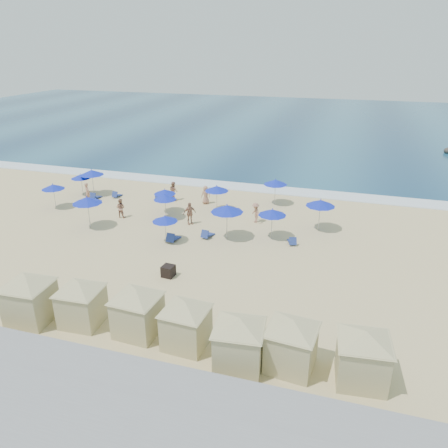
{
  "coord_description": "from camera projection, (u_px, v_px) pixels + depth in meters",
  "views": [
    {
      "loc": [
        12.08,
        -25.11,
        13.4
      ],
      "look_at": [
        3.4,
        3.0,
        1.19
      ],
      "focal_mm": 35.0,
      "sensor_mm": 36.0,
      "label": 1
    }
  ],
  "objects": [
    {
      "name": "cabana_5",
      "position": [
        292.0,
        338.0,
        18.95
      ],
      "size": [
        4.35,
        4.35,
        2.74
      ],
      "color": "tan",
      "rests_on": "ground"
    },
    {
      "name": "umbrella_8",
      "position": [
        227.0,
        209.0,
        31.47
      ],
      "size": [
        2.4,
        2.4,
        2.73
      ],
      "color": "#A5A8AD",
      "rests_on": "ground"
    },
    {
      "name": "beach_chair_3",
      "position": [
        173.0,
        238.0,
        31.81
      ],
      "size": [
        0.68,
        1.42,
        0.77
      ],
      "color": "navy",
      "rests_on": "ground"
    },
    {
      "name": "beach_chair_5",
      "position": [
        292.0,
        241.0,
        31.39
      ],
      "size": [
        0.86,
        1.29,
        0.65
      ],
      "color": "navy",
      "rests_on": "ground"
    },
    {
      "name": "beachgoer_4",
      "position": [
        206.0,
        195.0,
        39.08
      ],
      "size": [
        0.97,
        0.88,
        1.67
      ],
      "primitive_type": "imported",
      "rotation": [
        0.0,
        0.0,
        3.7
      ],
      "color": "#A7735D",
      "rests_on": "ground"
    },
    {
      "name": "umbrella_5",
      "position": [
        165.0,
        197.0,
        35.36
      ],
      "size": [
        1.88,
        1.88,
        2.14
      ],
      "color": "#A5A8AD",
      "rests_on": "ground"
    },
    {
      "name": "umbrella_3",
      "position": [
        87.0,
        200.0,
        33.45
      ],
      "size": [
        2.3,
        2.3,
        2.61
      ],
      "color": "#A5A8AD",
      "rests_on": "ground"
    },
    {
      "name": "cabana_0",
      "position": [
        28.0,
        293.0,
        22.24
      ],
      "size": [
        4.55,
        4.55,
        2.86
      ],
      "color": "tan",
      "rests_on": "ground"
    },
    {
      "name": "seawall",
      "position": [
        32.0,
        369.0,
        18.43
      ],
      "size": [
        160.0,
        6.1,
        1.22
      ],
      "color": "gray",
      "rests_on": "ground"
    },
    {
      "name": "trash_bin",
      "position": [
        168.0,
        271.0,
        26.99
      ],
      "size": [
        0.78,
        0.78,
        0.72
      ],
      "primitive_type": "cube",
      "rotation": [
        0.0,
        0.0,
        -0.1
      ],
      "color": "black",
      "rests_on": "ground"
    },
    {
      "name": "umbrella_0",
      "position": [
        81.0,
        176.0,
        41.04
      ],
      "size": [
        1.84,
        1.84,
        2.09
      ],
      "color": "#A5A8AD",
      "rests_on": "ground"
    },
    {
      "name": "beachgoer_0",
      "position": [
        88.0,
        193.0,
        39.25
      ],
      "size": [
        0.82,
        0.76,
        1.88
      ],
      "primitive_type": "imported",
      "rotation": [
        0.0,
        0.0,
        2.53
      ],
      "color": "#A7735D",
      "rests_on": "ground"
    },
    {
      "name": "beach_chair_0",
      "position": [
        95.0,
        197.0,
        40.44
      ],
      "size": [
        0.63,
        1.32,
        0.71
      ],
      "color": "navy",
      "rests_on": "ground"
    },
    {
      "name": "beachgoer_2",
      "position": [
        190.0,
        213.0,
        34.62
      ],
      "size": [
        1.09,
        1.05,
        1.82
      ],
      "primitive_type": "imported",
      "rotation": [
        0.0,
        0.0,
        0.75
      ],
      "color": "#A7735D",
      "rests_on": "ground"
    },
    {
      "name": "ocean",
      "position": [
        290.0,
        123.0,
        79.12
      ],
      "size": [
        160.0,
        80.0,
        0.06
      ],
      "primitive_type": "cube",
      "color": "navy",
      "rests_on": "ground"
    },
    {
      "name": "beachgoer_5",
      "position": [
        121.0,
        208.0,
        36.01
      ],
      "size": [
        0.81,
        0.64,
        1.63
      ],
      "primitive_type": "imported",
      "rotation": [
        0.0,
        0.0,
        3.18
      ],
      "color": "#A7735D",
      "rests_on": "ground"
    },
    {
      "name": "cabana_1",
      "position": [
        81.0,
        297.0,
        22.05
      ],
      "size": [
        4.22,
        4.22,
        2.65
      ],
      "color": "tan",
      "rests_on": "ground"
    },
    {
      "name": "umbrella_4",
      "position": [
        165.0,
        192.0,
        36.71
      ],
      "size": [
        1.87,
        1.87,
        2.12
      ],
      "color": "#A5A8AD",
      "rests_on": "ground"
    },
    {
      "name": "beach_chair_1",
      "position": [
        117.0,
        195.0,
        40.98
      ],
      "size": [
        0.54,
        1.18,
        0.64
      ],
      "color": "navy",
      "rests_on": "ground"
    },
    {
      "name": "umbrella_1",
      "position": [
        53.0,
        187.0,
        37.65
      ],
      "size": [
        1.97,
        1.97,
        2.24
      ],
      "color": "#A5A8AD",
      "rests_on": "ground"
    },
    {
      "name": "beachgoer_3",
      "position": [
        255.0,
        213.0,
        35.01
      ],
      "size": [
        1.1,
        1.22,
        1.64
      ],
      "primitive_type": "imported",
      "rotation": [
        0.0,
        0.0,
        5.31
      ],
      "color": "#A7735D",
      "rests_on": "ground"
    },
    {
      "name": "umbrella_10",
      "position": [
        321.0,
        203.0,
        33.03
      ],
      "size": [
        2.24,
        2.24,
        2.55
      ],
      "color": "#A5A8AD",
      "rests_on": "ground"
    },
    {
      "name": "cabana_3",
      "position": [
        186.0,
        318.0,
        20.4
      ],
      "size": [
        4.21,
        4.21,
        2.64
      ],
      "color": "tan",
      "rests_on": "ground"
    },
    {
      "name": "cabana_2",
      "position": [
        137.0,
        306.0,
        21.25
      ],
      "size": [
        4.37,
        4.37,
        2.75
      ],
      "color": "tan",
      "rests_on": "ground"
    },
    {
      "name": "cabana_4",
      "position": [
        239.0,
        336.0,
        19.01
      ],
      "size": [
        4.42,
        4.42,
        2.79
      ],
      "color": "tan",
      "rests_on": "ground"
    },
    {
      "name": "ground",
      "position": [
        165.0,
        250.0,
        30.59
      ],
      "size": [
        160.0,
        160.0,
        0.0
      ],
      "primitive_type": "plane",
      "color": "#D1BB84",
      "rests_on": "ground"
    },
    {
      "name": "surf_line",
      "position": [
        228.0,
        186.0,
        44.25
      ],
      "size": [
        160.0,
        2.5,
        0.08
      ],
      "primitive_type": "cube",
      "color": "white",
      "rests_on": "ground"
    },
    {
      "name": "umbrella_6",
      "position": [
        165.0,
        219.0,
        31.09
      ],
      "size": [
        1.85,
        1.85,
        2.11
      ],
      "color": "#A5A8AD",
      "rests_on": "ground"
    },
    {
      "name": "beach_chair_2",
      "position": [
        158.0,
        197.0,
        40.35
      ],
      "size": [
        0.86,
        1.26,
        0.64
      ],
      "color": "navy",
      "rests_on": "ground"
    },
    {
      "name": "beach_chair_4",
      "position": [
        207.0,
        234.0,
        32.45
      ],
      "size": [
        0.78,
        1.36,
        0.7
      ],
      "color": "navy",
      "rests_on": "ground"
    },
    {
      "name": "umbrella_9",
      "position": [
        275.0,
        182.0,
        38.5
      ],
      "size": [
        2.09,
        2.09,
        2.38
      ],
      "color": "#A5A8AD",
      "rests_on": "ground"
    },
    {
      "name": "umbrella_7",
      "position": [
        217.0,
        188.0,
        36.99
      ],
      "size": [
        2.03,
        2.03,
        2.32
      ],
      "color": "#A5A8AD",
      "rests_on": "ground"
    },
    {
      "name": "umbrella_2",
      "position": [
        92.0,
        172.0,
        40.87
      ],
      "size": [
        2.23,
        2.23,
        2.54
      ],
      "color": "#A5A8AD",
      "rests_on": "ground"
    },
    {
      "name": "umbrella_11",
      "position": [
        272.0,
        212.0,
        31.67
      ],
      "size": [
        2.08,
        2.08,
        2.36
      ],
      "color": "#A5A8AD",
      "rests_on": "ground"
    },
    {
      "name": "cabana_6",
      "position": [
        364.0,
        350.0,
        18.16
      ],
      "size": [
        4.41,
        4.41,
        2.78
      ],
      "color": "tan",
      "rests_on": "ground"
    },
    {
      "name": "beachgoer_1",
      "position": [
        174.0,
        191.0,
        39.96
      ],
      "size": [
        1.08,
        1.06,
        1.76
      ],
      "primitive_type": "imported",
      "rotation": [
        0.0,
        0.0,
        2.44
      ],
      "color": "#A7735D",
      "rests_on": "ground"
    }
  ]
}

